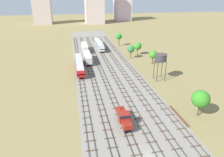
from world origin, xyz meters
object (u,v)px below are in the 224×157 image
(freight_boxcar_left_midfar, at_px, (85,47))
(passenger_coach_centre_far, at_px, (99,44))
(signal_post_nearest, at_px, (105,45))
(passenger_coach_far_left_near, at_px, (79,64))
(freight_boxcar_left_mid, at_px, (88,57))
(water_tower, at_px, (161,57))
(shunter_loco_centre_left_nearest, at_px, (124,117))

(freight_boxcar_left_midfar, distance_m, passenger_coach_centre_far, 9.77)
(signal_post_nearest, bearing_deg, passenger_coach_far_left_near, -120.66)
(freight_boxcar_left_mid, xyz_separation_m, signal_post_nearest, (10.78, 15.51, 1.26))
(passenger_coach_centre_far, bearing_deg, signal_post_nearest, -75.54)
(freight_boxcar_left_mid, relative_size, passenger_coach_centre_far, 0.64)
(freight_boxcar_left_midfar, xyz_separation_m, signal_post_nearest, (10.78, -3.77, 1.26))
(freight_boxcar_left_midfar, bearing_deg, signal_post_nearest, -19.29)
(passenger_coach_far_left_near, height_order, passenger_coach_centre_far, same)
(water_tower, height_order, signal_post_nearest, water_tower)
(signal_post_nearest, bearing_deg, freight_boxcar_left_midfar, 160.71)
(freight_boxcar_left_midfar, height_order, signal_post_nearest, signal_post_nearest)
(shunter_loco_centre_left_nearest, distance_m, passenger_coach_centre_far, 74.08)
(passenger_coach_centre_far, xyz_separation_m, water_tower, (15.39, -49.81, 6.03))
(passenger_coach_far_left_near, relative_size, water_tower, 2.15)
(shunter_loco_centre_left_nearest, xyz_separation_m, signal_post_nearest, (6.47, 65.59, 1.70))
(shunter_loco_centre_left_nearest, height_order, freight_boxcar_left_midfar, freight_boxcar_left_midfar)
(passenger_coach_far_left_near, xyz_separation_m, signal_post_nearest, (15.10, 25.46, 1.10))
(signal_post_nearest, bearing_deg, passenger_coach_centre_far, 104.46)
(shunter_loco_centre_left_nearest, relative_size, water_tower, 0.82)
(freight_boxcar_left_mid, distance_m, signal_post_nearest, 18.93)
(freight_boxcar_left_mid, bearing_deg, passenger_coach_far_left_near, -113.45)
(water_tower, distance_m, signal_post_nearest, 43.79)
(shunter_loco_centre_left_nearest, height_order, signal_post_nearest, signal_post_nearest)
(shunter_loco_centre_left_nearest, xyz_separation_m, freight_boxcar_left_midfar, (-4.31, 69.36, 0.44))
(passenger_coach_far_left_near, height_order, water_tower, water_tower)
(freight_boxcar_left_midfar, height_order, passenger_coach_centre_far, passenger_coach_centre_far)
(shunter_loco_centre_left_nearest, height_order, passenger_coach_far_left_near, passenger_coach_far_left_near)
(freight_boxcar_left_mid, xyz_separation_m, freight_boxcar_left_midfar, (0.00, 19.28, 0.00))
(passenger_coach_far_left_near, xyz_separation_m, passenger_coach_centre_far, (12.94, 33.83, 0.00))
(water_tower, bearing_deg, freight_boxcar_left_mid, 132.78)
(shunter_loco_centre_left_nearest, relative_size, passenger_coach_centre_far, 0.38)
(shunter_loco_centre_left_nearest, xyz_separation_m, passenger_coach_far_left_near, (-8.63, 40.13, 0.60))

